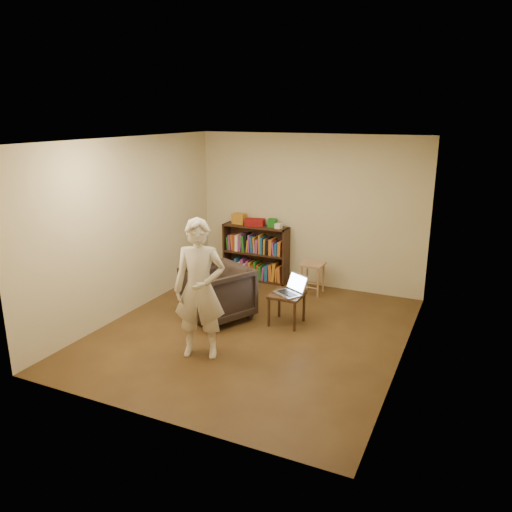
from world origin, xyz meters
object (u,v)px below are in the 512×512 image
at_px(stool, 313,269).
at_px(person, 200,289).
at_px(laptop, 291,289).
at_px(armchair, 217,293).
at_px(bookshelf, 256,256).
at_px(side_table, 287,299).

xyz_separation_m(stool, person, (-0.55, -2.68, 0.44)).
xyz_separation_m(stool, laptop, (0.12, -1.31, 0.09)).
bearing_deg(armchair, stool, 86.40).
relative_size(bookshelf, side_table, 2.63).
height_order(bookshelf, stool, bookshelf).
height_order(laptop, person, person).
height_order(stool, person, person).
xyz_separation_m(stool, armchair, (-0.92, -1.60, -0.03)).
bearing_deg(person, bookshelf, 82.56).
relative_size(stool, laptop, 1.05).
bearing_deg(laptop, side_table, -111.99).
bearing_deg(laptop, stool, 124.90).
bearing_deg(laptop, person, -85.90).
relative_size(armchair, laptop, 1.72).
xyz_separation_m(side_table, laptop, (0.05, 0.04, 0.14)).
distance_m(bookshelf, person, 3.06).
bearing_deg(armchair, person, -44.59).
height_order(stool, laptop, laptop).
bearing_deg(person, armchair, 89.79).
bearing_deg(person, stool, 59.21).
relative_size(armchair, person, 0.50).
relative_size(bookshelf, laptop, 2.38).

